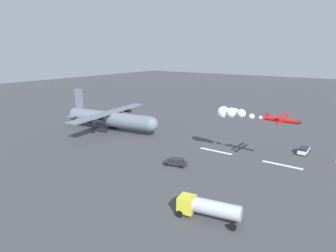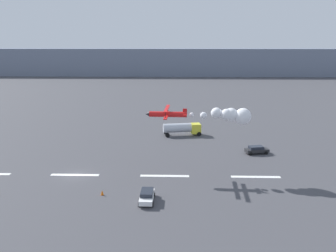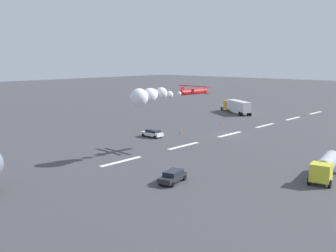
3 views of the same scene
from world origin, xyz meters
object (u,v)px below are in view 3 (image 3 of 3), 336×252
object	(u,v)px
stunt_biplane_red	(154,95)
traffic_cone_far	(181,132)
airport_staff_sedan	(173,176)
semi_truck_orange	(236,106)
traffic_cone_near	(221,123)
fuel_tanker_truck	(326,166)
followme_car_yellow	(152,133)

from	to	relation	value
stunt_biplane_red	traffic_cone_far	world-z (taller)	stunt_biplane_red
airport_staff_sedan	stunt_biplane_red	bearing A→B (deg)	-126.50
semi_truck_orange	traffic_cone_far	xyz separation A→B (m)	(34.45, 8.48, -1.75)
airport_staff_sedan	traffic_cone_near	size ratio (longest dim) A/B	6.38
fuel_tanker_truck	airport_staff_sedan	world-z (taller)	fuel_tanker_truck
semi_truck_orange	followme_car_yellow	distance (m)	41.60
semi_truck_orange	airport_staff_sedan	world-z (taller)	semi_truck_orange
stunt_biplane_red	fuel_tanker_truck	distance (m)	26.47
airport_staff_sedan	semi_truck_orange	bearing A→B (deg)	-154.37
fuel_tanker_truck	traffic_cone_far	distance (m)	36.27
stunt_biplane_red	traffic_cone_near	world-z (taller)	stunt_biplane_red
semi_truck_orange	traffic_cone_near	distance (m)	20.97
followme_car_yellow	traffic_cone_far	distance (m)	6.89
fuel_tanker_truck	airport_staff_sedan	xyz separation A→B (m)	(14.38, -13.67, -0.93)
stunt_biplane_red	traffic_cone_far	bearing A→B (deg)	-151.53
fuel_tanker_truck	traffic_cone_near	size ratio (longest dim) A/B	11.97
stunt_biplane_red	semi_truck_orange	distance (m)	56.36
semi_truck_orange	traffic_cone_far	distance (m)	35.52
stunt_biplane_red	traffic_cone_near	bearing A→B (deg)	-162.93
semi_truck_orange	fuel_tanker_truck	size ratio (longest dim) A/B	1.50
airport_staff_sedan	traffic_cone_near	xyz separation A→B (m)	(-41.37, -20.97, -0.44)
followme_car_yellow	airport_staff_sedan	bearing A→B (deg)	48.98
traffic_cone_far	airport_staff_sedan	bearing A→B (deg)	38.20
airport_staff_sedan	traffic_cone_near	bearing A→B (deg)	-153.12
semi_truck_orange	followme_car_yellow	world-z (taller)	semi_truck_orange
semi_truck_orange	airport_staff_sedan	distance (m)	67.25
fuel_tanker_truck	airport_staff_sedan	size ratio (longest dim) A/B	1.87
fuel_tanker_truck	followme_car_yellow	distance (m)	36.55
followme_car_yellow	traffic_cone_near	size ratio (longest dim) A/B	6.09
followme_car_yellow	traffic_cone_near	world-z (taller)	followme_car_yellow
followme_car_yellow	traffic_cone_far	bearing A→B (deg)	163.99
stunt_biplane_red	followme_car_yellow	distance (m)	18.88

